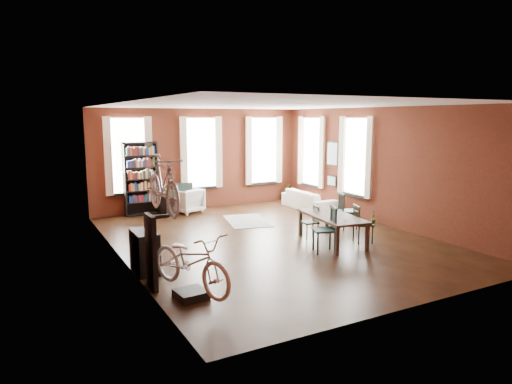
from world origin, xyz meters
TOP-DOWN VIEW (x-y plane):
  - room at (0.25, 0.62)m, footprint 9.00×9.04m
  - dining_table at (1.12, -0.94)m, footprint 1.17×2.07m
  - dining_chair_a at (0.51, -1.47)m, footprint 0.60×0.60m
  - dining_chair_b at (0.94, -0.32)m, footprint 0.42×0.42m
  - dining_chair_c at (1.80, -1.25)m, footprint 0.52×0.52m
  - dining_chair_d at (2.35, -0.04)m, footprint 0.56×0.56m
  - bookshelf at (-2.00, 4.30)m, footprint 1.00×0.32m
  - white_armchair at (-0.68, 3.96)m, footprint 1.02×1.00m
  - cream_sofa at (2.95, 2.60)m, footprint 0.61×2.08m
  - striped_rug at (0.41, 2.01)m, footprint 1.50×1.98m
  - bike_trainer at (-2.97, -2.54)m, footprint 0.52×0.52m
  - bike_wall_rack at (-3.40, -1.80)m, footprint 0.16×0.60m
  - console_table at (-3.28, -0.90)m, footprint 0.40×0.80m
  - plant_stand at (-1.38, 3.80)m, footprint 0.39×0.39m
  - plant_by_sofa at (3.11, 4.26)m, footprint 0.36×0.63m
  - plant_small at (3.37, 0.09)m, footprint 0.45×0.43m
  - bicycle_floor at (-2.95, -2.55)m, footprint 0.93×1.14m
  - bicycle_hung at (-3.15, -1.80)m, footprint 0.47×1.00m
  - plant_on_stand at (-1.39, 3.79)m, footprint 0.56×0.60m

SIDE VIEW (x-z plane):
  - striped_rug at x=0.41m, z-range 0.00..0.01m
  - bike_trainer at x=-2.97m, z-range 0.00..0.14m
  - plant_small at x=3.37m, z-range 0.00..0.15m
  - plant_by_sofa at x=3.11m, z-range 0.00..0.28m
  - plant_stand at x=-1.38m, z-range 0.00..0.59m
  - dining_table at x=1.12m, z-range 0.00..0.67m
  - dining_chair_b at x=0.94m, z-range 0.00..0.78m
  - console_table at x=-3.28m, z-range 0.00..0.80m
  - cream_sofa at x=2.95m, z-range 0.00..0.81m
  - white_armchair at x=-0.68m, z-range 0.00..0.83m
  - dining_chair_c at x=1.80m, z-range 0.00..0.89m
  - dining_chair_d at x=2.35m, z-range 0.00..0.97m
  - dining_chair_a at x=0.51m, z-range 0.00..1.01m
  - bike_wall_rack at x=-3.40m, z-range 0.00..1.30m
  - plant_on_stand at x=-1.39m, z-range 0.59..1.00m
  - bicycle_floor at x=-2.95m, z-range 0.14..2.01m
  - bookshelf at x=-2.00m, z-range 0.00..2.20m
  - bicycle_hung at x=-3.15m, z-range 1.30..2.96m
  - room at x=0.25m, z-range 0.53..3.75m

